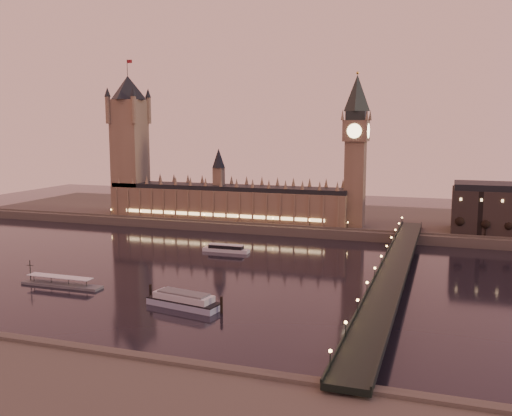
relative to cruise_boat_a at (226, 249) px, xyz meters
The scene contains 12 objects.
ground 43.65m from the cruise_boat_a, 77.74° to the right, with size 700.00×700.00×0.00m, color black.
far_embankment 128.53m from the cruise_boat_a, 72.21° to the left, with size 560.00×130.00×6.00m, color #423D35.
palace_of_westminster 86.51m from the cruise_boat_a, 111.49° to the left, with size 180.00×26.62×52.00m.
victoria_tower 149.93m from the cruise_boat_a, 144.71° to the left, with size 31.68×31.68×118.00m.
big_ben 118.25m from the cruise_boat_a, 51.10° to the left, with size 17.68×17.68×104.00m.
westminster_bridge 109.56m from the cruise_boat_a, 22.90° to the right, with size 13.20×260.00×15.30m.
bare_tree_0 147.06m from the cruise_boat_a, 26.93° to the left, with size 5.18×5.18×10.54m.
bare_tree_1 160.72m from the cruise_boat_a, 24.47° to the left, with size 5.18×5.18×10.54m.
bare_tree_2 174.64m from the cruise_boat_a, 22.40° to the left, with size 5.18×5.18×10.54m.
cruise_boat_a is the anchor object (origin of this frame).
moored_barge 105.16m from the cruise_boat_a, 77.83° to the right, with size 36.64×14.79×6.83m.
pontoon_pier 103.56m from the cruise_boat_a, 116.26° to the right, with size 41.09×6.85×10.96m.
Camera 1 is at (114.18, -265.64, 73.99)m, focal length 40.00 mm.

